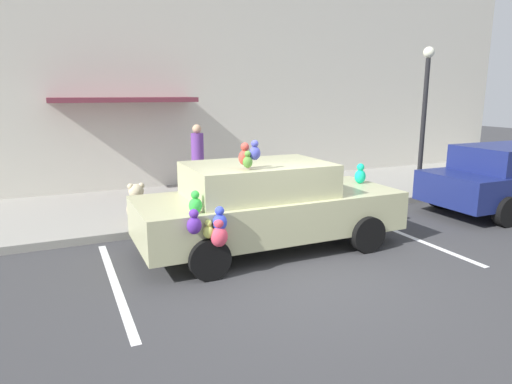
# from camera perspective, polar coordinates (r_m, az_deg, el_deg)

# --- Properties ---
(ground_plane) EXTENTS (60.00, 60.00, 0.00)m
(ground_plane) POSITION_cam_1_polar(r_m,az_deg,el_deg) (6.86, 6.16, -10.95)
(ground_plane) COLOR #38383A
(sidewalk) EXTENTS (24.00, 4.00, 0.15)m
(sidewalk) POSITION_cam_1_polar(r_m,az_deg,el_deg) (11.22, -6.84, -1.27)
(sidewalk) COLOR gray
(sidewalk) RESTS_ON ground
(storefront_building) EXTENTS (24.00, 1.25, 6.40)m
(storefront_building) POSITION_cam_1_polar(r_m,az_deg,el_deg) (12.97, -10.24, 14.35)
(storefront_building) COLOR beige
(storefront_building) RESTS_ON ground
(parking_stripe_front) EXTENTS (0.12, 3.60, 0.01)m
(parking_stripe_front) POSITION_cam_1_polar(r_m,az_deg,el_deg) (9.27, 18.59, -5.25)
(parking_stripe_front) COLOR silver
(parking_stripe_front) RESTS_ON ground
(parking_stripe_rear) EXTENTS (0.12, 3.60, 0.01)m
(parking_stripe_rear) POSITION_cam_1_polar(r_m,az_deg,el_deg) (6.99, -17.44, -11.02)
(parking_stripe_rear) COLOR silver
(parking_stripe_rear) RESTS_ON ground
(plush_covered_car) EXTENTS (4.65, 2.11, 2.01)m
(plush_covered_car) POSITION_cam_1_polar(r_m,az_deg,el_deg) (7.90, 1.38, -1.62)
(plush_covered_car) COLOR #BABA8C
(plush_covered_car) RESTS_ON ground
(teddy_bear_on_sidewalk) EXTENTS (0.42, 0.35, 0.81)m
(teddy_bear_on_sidewalk) POSITION_cam_1_polar(r_m,az_deg,el_deg) (9.37, -14.85, -1.51)
(teddy_bear_on_sidewalk) COLOR beige
(teddy_bear_on_sidewalk) RESTS_ON sidewalk
(street_lamp_post) EXTENTS (0.28, 0.28, 3.70)m
(street_lamp_post) POSITION_cam_1_polar(r_m,az_deg,el_deg) (12.51, 20.60, 10.36)
(street_lamp_post) COLOR black
(street_lamp_post) RESTS_ON sidewalk
(pedestrian_near_shopfront) EXTENTS (0.31, 0.31, 1.81)m
(pedestrian_near_shopfront) POSITION_cam_1_polar(r_m,az_deg,el_deg) (11.47, -7.39, 3.74)
(pedestrian_near_shopfront) COLOR #663890
(pedestrian_near_shopfront) RESTS_ON sidewalk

